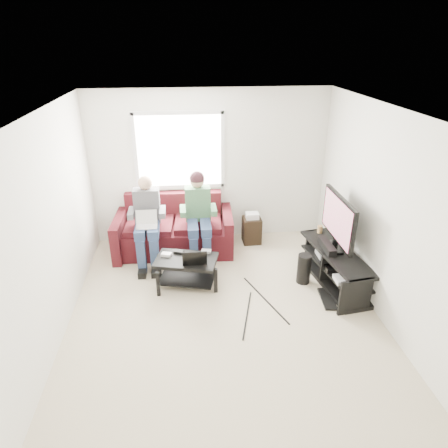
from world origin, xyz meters
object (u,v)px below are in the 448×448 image
at_px(coffee_table, 186,266).
at_px(subwoofer, 304,269).
at_px(end_table, 252,229).
at_px(tv_stand, 335,268).
at_px(sofa, 175,231).
at_px(tv, 338,220).

height_order(coffee_table, subwoofer, subwoofer).
distance_m(coffee_table, end_table, 1.70).
bearing_deg(tv_stand, sofa, 151.31).
bearing_deg(sofa, end_table, 4.48).
bearing_deg(subwoofer, sofa, 146.74).
bearing_deg(sofa, tv, -26.80).
bearing_deg(coffee_table, end_table, 46.44).
bearing_deg(tv, end_table, 127.77).
xyz_separation_m(tv, subwoofer, (-0.45, -0.06, -0.74)).
distance_m(sofa, coffee_table, 1.14).
distance_m(sofa, end_table, 1.35).
relative_size(coffee_table, end_table, 1.74).
bearing_deg(coffee_table, tv_stand, -4.19).
height_order(tv_stand, end_table, end_table).
distance_m(coffee_table, subwoofer, 1.72).
bearing_deg(sofa, subwoofer, -33.26).
xyz_separation_m(coffee_table, tv_stand, (2.17, -0.16, -0.09)).
relative_size(sofa, coffee_table, 2.05).
relative_size(coffee_table, subwoofer, 2.14).
distance_m(coffee_table, tv_stand, 2.18).
relative_size(tv_stand, tv, 1.44).
bearing_deg(tv, coffee_table, 178.44).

